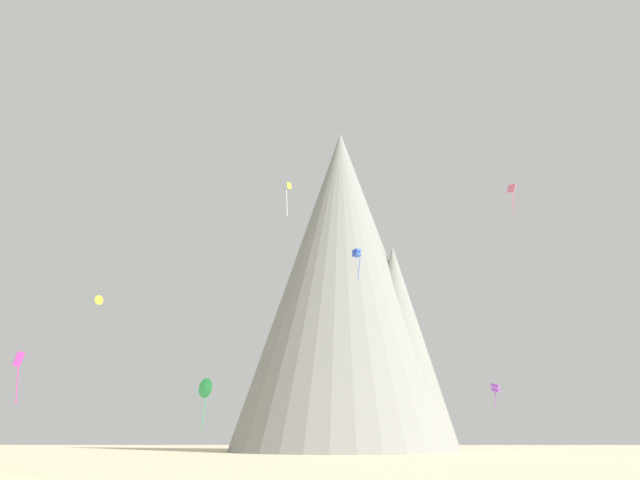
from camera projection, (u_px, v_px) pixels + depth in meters
rock_massif at (349, 290)px, 133.89m from camera, size 54.06×54.06×66.32m
kite_gold_mid at (99, 300)px, 88.53m from camera, size 0.95×1.14×1.29m
kite_rainbow_high at (512, 192)px, 69.81m from camera, size 0.78×0.98×3.42m
kite_violet_low at (495, 388)px, 82.62m from camera, size 1.27×1.23×2.87m
kite_blue_mid at (357, 254)px, 76.37m from camera, size 1.08×1.08×3.74m
kite_green_low at (205, 388)px, 77.26m from camera, size 2.07×1.75×6.01m
kite_magenta_low at (18, 367)px, 50.62m from camera, size 0.73×0.65×3.95m
kite_yellow_high at (288, 193)px, 86.27m from camera, size 0.71×0.39×4.63m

